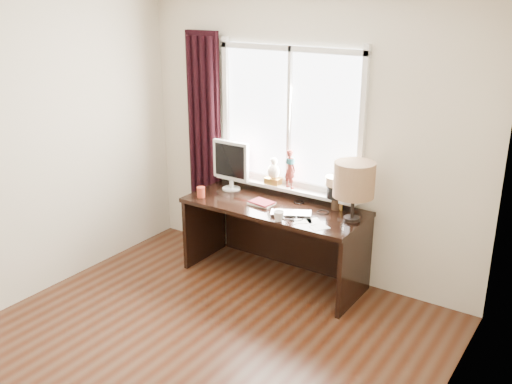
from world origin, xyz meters
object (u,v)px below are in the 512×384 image
Objects in this scene: mug at (279,216)px; table_lamp at (354,180)px; laptop at (291,213)px; monitor at (231,162)px; desk at (279,226)px; red_cup at (201,192)px.

mug is 0.70m from table_lamp.
laptop is 0.63m from table_lamp.
table_lamp is at bearing -3.51° from monitor.
desk is 3.47× the size of monitor.
laptop is 0.21× the size of desk.
monitor is 1.34m from table_lamp.
table_lamp is (0.50, 0.18, 0.35)m from laptop.
red_cup is (-0.93, 0.09, 0.00)m from mug.
desk is at bearing 176.73° from table_lamp.
red_cup is (-0.95, -0.08, 0.04)m from laptop.
desk is at bearing 120.09° from mug.
laptop is 0.42m from desk.
desk is (-0.23, 0.40, -0.29)m from mug.
desk is 0.79m from monitor.
laptop is 0.69× the size of table_lamp.
monitor reaches higher than desk.
mug is 0.95m from monitor.
monitor is (-0.59, 0.04, 0.52)m from desk.
red_cup reaches higher than mug.
table_lamp reaches higher than mug.
monitor is at bearing 135.94° from laptop.
red_cup is 0.21× the size of monitor.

